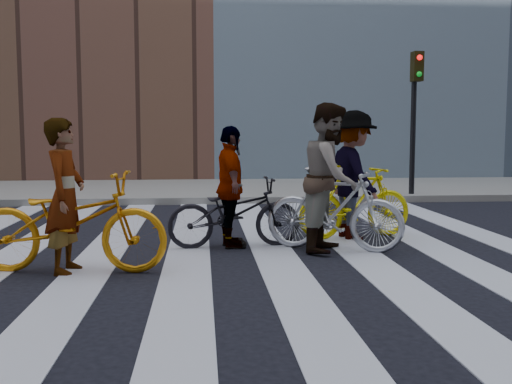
{
  "coord_description": "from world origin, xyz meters",
  "views": [
    {
      "loc": [
        -0.36,
        -7.83,
        1.57
      ],
      "look_at": [
        0.37,
        0.3,
        0.74
      ],
      "focal_mm": 42.0,
      "sensor_mm": 36.0,
      "label": 1
    }
  ],
  "objects": [
    {
      "name": "traffic_signal",
      "position": [
        4.4,
        5.32,
        2.28
      ],
      "size": [
        0.22,
        0.42,
        3.33
      ],
      "color": "black",
      "rests_on": "ground"
    },
    {
      "name": "sidewalk_far",
      "position": [
        0.0,
        7.5,
        0.07
      ],
      "size": [
        100.0,
        5.0,
        0.15
      ],
      "primitive_type": "cube",
      "color": "gray",
      "rests_on": "ground"
    },
    {
      "name": "rider_mid",
      "position": [
        1.31,
        -0.15,
        0.97
      ],
      "size": [
        1.06,
        1.16,
        1.94
      ],
      "primitive_type": "imported",
      "rotation": [
        0.0,
        0.0,
        1.14
      ],
      "color": "slate",
      "rests_on": "ground"
    },
    {
      "name": "rider_left",
      "position": [
        -1.88,
        -1.09,
        0.86
      ],
      "size": [
        0.48,
        0.67,
        1.72
      ],
      "primitive_type": "imported",
      "rotation": [
        0.0,
        0.0,
        1.46
      ],
      "color": "slate",
      "rests_on": "ground"
    },
    {
      "name": "bike_yellow_left",
      "position": [
        -1.83,
        -1.09,
        0.57
      ],
      "size": [
        2.22,
        0.99,
        1.13
      ],
      "primitive_type": "imported",
      "rotation": [
        0.0,
        0.0,
        1.46
      ],
      "color": "orange",
      "rests_on": "ground"
    },
    {
      "name": "rider_rear",
      "position": [
        0.02,
        0.19,
        0.82
      ],
      "size": [
        0.5,
        1.0,
        1.65
      ],
      "primitive_type": "imported",
      "rotation": [
        0.0,
        0.0,
        1.68
      ],
      "color": "slate",
      "rests_on": "ground"
    },
    {
      "name": "rider_right",
      "position": [
        1.83,
        0.73,
        0.94
      ],
      "size": [
        0.96,
        1.34,
        1.87
      ],
      "primitive_type": "imported",
      "rotation": [
        0.0,
        0.0,
        1.8
      ],
      "color": "slate",
      "rests_on": "ground"
    },
    {
      "name": "bike_dark_rear",
      "position": [
        0.07,
        0.19,
        0.48
      ],
      "size": [
        1.87,
        0.82,
        0.95
      ],
      "primitive_type": "imported",
      "rotation": [
        0.0,
        0.0,
        1.68
      ],
      "color": "black",
      "rests_on": "ground"
    },
    {
      "name": "bike_yellow_right",
      "position": [
        1.88,
        0.73,
        0.54
      ],
      "size": [
        1.87,
        0.91,
        1.08
      ],
      "primitive_type": "imported",
      "rotation": [
        0.0,
        0.0,
        1.8
      ],
      "color": "#FDEC0E",
      "rests_on": "ground"
    },
    {
      "name": "bike_silver_mid",
      "position": [
        1.36,
        -0.15,
        0.55
      ],
      "size": [
        1.88,
        1.23,
        1.1
      ],
      "primitive_type": "imported",
      "rotation": [
        0.0,
        0.0,
        1.14
      ],
      "color": "silver",
      "rests_on": "ground"
    },
    {
      "name": "zebra_crosswalk",
      "position": [
        0.0,
        0.0,
        0.01
      ],
      "size": [
        8.25,
        10.0,
        0.01
      ],
      "color": "silver",
      "rests_on": "ground"
    },
    {
      "name": "ground",
      "position": [
        0.0,
        0.0,
        0.0
      ],
      "size": [
        100.0,
        100.0,
        0.0
      ],
      "primitive_type": "plane",
      "color": "black",
      "rests_on": "ground"
    }
  ]
}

